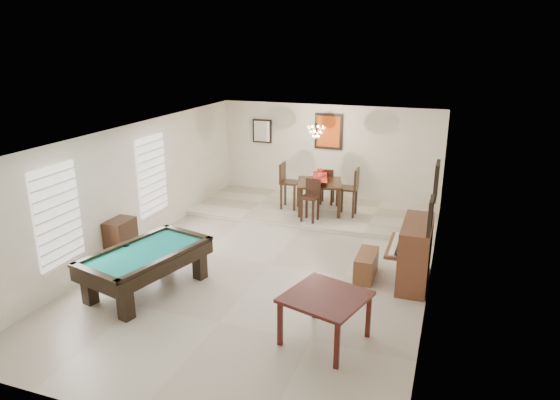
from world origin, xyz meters
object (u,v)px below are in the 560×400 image
Objects in this scene: flower_vase at (320,173)px; dining_chair_north at (327,186)px; pool_table at (147,271)px; dining_chair_west at (290,186)px; chandelier at (316,128)px; piano_bench at (366,265)px; dining_chair_south at (310,201)px; square_table at (325,318)px; dining_table at (319,194)px; dining_chair_east at (348,192)px; apothecary_chest at (121,241)px; upright_piano at (408,252)px.

flower_vase is 0.88m from dining_chair_north.
pool_table is 2.27× the size of dining_chair_north.
flower_vase is (1.81, 4.78, 0.77)m from pool_table.
dining_chair_west is 1.94× the size of chandelier.
dining_chair_west is (-2.50, 3.01, 0.47)m from piano_bench.
dining_chair_south is at bearing 80.46° from pool_table.
dining_table is at bearing 106.13° from square_table.
dining_chair_east reaches higher than dining_table.
dining_table is at bearing -93.22° from dining_chair_east.
dining_chair_south is (-0.04, -0.72, -0.51)m from flower_vase.
apothecary_chest is 4.35m from dining_chair_south.
chandelier reaches higher than dining_table.
upright_piano is 1.39× the size of dining_chair_south.
dining_chair_west is at bearing -92.64° from dining_chair_east.
upright_piano reaches higher than dining_table.
piano_bench is (3.53, 1.79, -0.12)m from pool_table.
square_table is 1.07× the size of dining_chair_south.
apothecary_chest is 1.49× the size of chandelier.
dining_chair_north is at bearing -137.00° from dining_chair_east.
upright_piano is 1.55× the size of apothecary_chest.
dining_chair_south is 1.80m from chandelier.
upright_piano is 2.31× the size of chandelier.
pool_table is 5.49m from chandelier.
chandelier is (1.65, 4.90, 1.84)m from pool_table.
pool_table is at bearing -110.77° from flower_vase.
upright_piano is 3.80m from dining_table.
dining_chair_south is at bearing -81.69° from chandelier.
square_table is 1.20× the size of apothecary_chest.
piano_bench is 0.95× the size of apothecary_chest.
dining_chair_south is 0.86× the size of dining_chair_west.
dining_table is (-1.72, 2.99, 0.33)m from piano_bench.
square_table is 0.90× the size of dining_chair_east.
flower_vase is (-2.43, 2.92, 0.55)m from upright_piano.
dining_chair_west is at bearing 137.56° from upright_piano.
upright_piano is 4.31m from chandelier.
upright_piano is 1.46× the size of dining_chair_north.
dining_chair_east is (0.72, -0.04, -0.41)m from flower_vase.
square_table is 5.77m from dining_chair_west.
dining_chair_east is (-1.71, 2.88, 0.13)m from upright_piano.
upright_piano is at bearing -34.07° from dining_chair_south.
dining_chair_west is at bearing 129.70° from piano_bench.
dining_chair_south is (-1.55, 4.53, 0.25)m from square_table.
dining_chair_north is 0.81× the size of dining_chair_east.
dining_chair_north is 1.72m from chandelier.
pool_table is 4.43m from dining_chair_south.
pool_table is 5.11m from dining_table.
square_table is 0.77× the size of upright_piano.
chandelier reaches higher than dining_chair_north.
pool_table is at bearing -153.14° from piano_bench.
pool_table is at bearing 66.60° from dining_chair_north.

